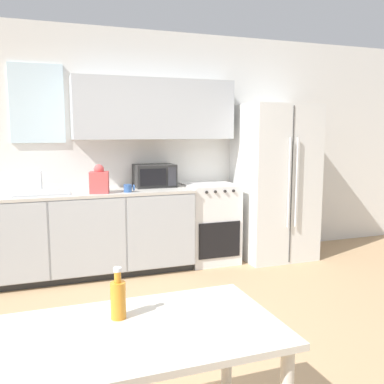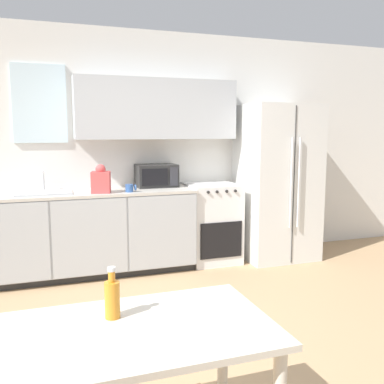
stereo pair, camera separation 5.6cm
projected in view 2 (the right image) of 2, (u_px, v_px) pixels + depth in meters
ground_plane at (165, 349)px, 3.07m from camera, size 12.00×12.00×0.00m
wall_back at (120, 142)px, 4.92m from camera, size 12.00×0.38×2.70m
kitchen_counter at (87, 233)px, 4.62m from camera, size 2.33×0.65×0.91m
oven_range at (212, 223)px, 5.11m from camera, size 0.58×0.61×0.94m
refrigerator at (277, 182)px, 5.23m from camera, size 0.87×0.80×1.87m
kitchen_sink at (44, 192)px, 4.43m from camera, size 0.56×0.43×0.22m
microwave at (156, 176)px, 4.92m from camera, size 0.46×0.31×0.26m
coffee_mug at (130, 188)px, 4.51m from camera, size 0.12×0.08×0.08m
grocery_bag_0 at (101, 180)px, 4.44m from camera, size 0.22×0.20×0.30m
dining_table at (125, 353)px, 1.80m from camera, size 1.27×0.70×0.73m
drink_bottle at (112, 298)px, 1.89m from camera, size 0.07×0.07×0.23m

